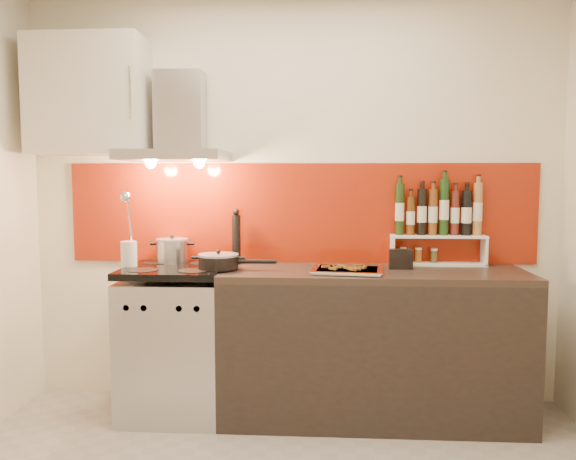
# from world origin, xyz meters

# --- Properties ---
(back_wall) EXTENTS (3.40, 0.02, 2.60)m
(back_wall) POSITION_xyz_m (0.00, 1.40, 1.30)
(back_wall) COLOR silver
(back_wall) RESTS_ON ground
(backsplash) EXTENTS (3.00, 0.02, 0.64)m
(backsplash) POSITION_xyz_m (0.05, 1.39, 1.22)
(backsplash) COLOR maroon
(backsplash) RESTS_ON back_wall
(range_stove) EXTENTS (0.60, 0.60, 0.91)m
(range_stove) POSITION_xyz_m (-0.70, 1.10, 0.44)
(range_stove) COLOR #B7B7BA
(range_stove) RESTS_ON ground
(counter) EXTENTS (1.80, 0.60, 0.90)m
(counter) POSITION_xyz_m (0.50, 1.10, 0.45)
(counter) COLOR black
(counter) RESTS_ON ground
(range_hood) EXTENTS (0.62, 0.50, 0.61)m
(range_hood) POSITION_xyz_m (-0.70, 1.24, 1.74)
(range_hood) COLOR #B7B7BA
(range_hood) RESTS_ON back_wall
(upper_cabinet) EXTENTS (0.70, 0.35, 0.72)m
(upper_cabinet) POSITION_xyz_m (-1.25, 1.22, 1.95)
(upper_cabinet) COLOR beige
(upper_cabinet) RESTS_ON back_wall
(stock_pot) EXTENTS (0.20, 0.20, 0.18)m
(stock_pot) POSITION_xyz_m (-0.76, 1.28, 0.99)
(stock_pot) COLOR #B7B7BA
(stock_pot) RESTS_ON range_stove
(saute_pan) EXTENTS (0.47, 0.24, 0.11)m
(saute_pan) POSITION_xyz_m (-0.41, 1.04, 0.95)
(saute_pan) COLOR black
(saute_pan) RESTS_ON range_stove
(utensil_jar) EXTENTS (0.10, 0.15, 0.47)m
(utensil_jar) POSITION_xyz_m (-0.98, 1.09, 1.04)
(utensil_jar) COLOR silver
(utensil_jar) RESTS_ON range_stove
(pepper_mill) EXTENTS (0.06, 0.06, 0.35)m
(pepper_mill) POSITION_xyz_m (-0.35, 1.29, 1.07)
(pepper_mill) COLOR black
(pepper_mill) RESTS_ON counter
(step_shelf) EXTENTS (0.59, 0.16, 0.54)m
(step_shelf) POSITION_xyz_m (0.92, 1.33, 1.15)
(step_shelf) COLOR white
(step_shelf) RESTS_ON counter
(caddy_box) EXTENTS (0.14, 0.06, 0.12)m
(caddy_box) POSITION_xyz_m (0.67, 1.16, 0.96)
(caddy_box) COLOR black
(caddy_box) RESTS_ON counter
(baking_tray) EXTENTS (0.43, 0.35, 0.03)m
(baking_tray) POSITION_xyz_m (0.34, 1.00, 0.92)
(baking_tray) COLOR silver
(baking_tray) RESTS_ON counter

